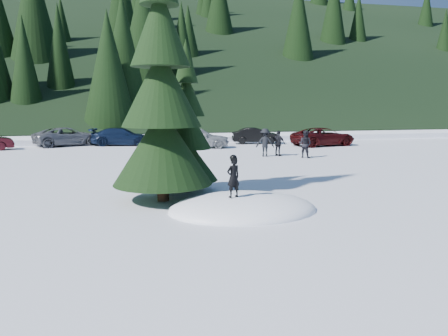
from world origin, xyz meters
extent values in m
plane|color=white|center=(0.00, 0.00, 0.00)|extent=(200.00, 200.00, 0.00)
ellipsoid|color=white|center=(0.00, 0.00, 0.00)|extent=(4.48, 3.52, 0.96)
cylinder|color=black|center=(-2.20, 1.80, 0.70)|extent=(0.38, 0.38, 1.40)
cone|color=black|center=(-2.20, 1.80, 1.79)|extent=(3.20, 3.20, 2.46)
cone|color=black|center=(-2.20, 1.80, 3.65)|extent=(2.54, 2.54, 2.46)
cone|color=black|center=(-2.20, 1.80, 5.51)|extent=(1.88, 1.88, 2.46)
cylinder|color=black|center=(-1.20, 3.20, 0.50)|extent=(0.26, 0.26, 1.00)
cone|color=black|center=(-1.20, 3.20, 1.16)|extent=(2.20, 2.20, 1.52)
cone|color=black|center=(-1.20, 3.20, 2.31)|extent=(1.75, 1.75, 1.52)
cone|color=black|center=(-1.20, 3.20, 3.46)|extent=(1.29, 1.29, 1.52)
cone|color=black|center=(-1.20, 3.20, 4.61)|extent=(0.84, 0.84, 1.52)
imported|color=black|center=(-0.38, -0.32, 1.06)|extent=(0.49, 0.41, 1.16)
imported|color=black|center=(6.84, 11.24, 0.80)|extent=(0.97, 0.98, 1.59)
imported|color=black|center=(5.62, 12.38, 0.76)|extent=(0.84, 0.93, 1.52)
imported|color=black|center=(4.76, 12.35, 0.83)|extent=(1.20, 0.89, 1.66)
imported|color=#55575E|center=(-7.42, 21.87, 0.68)|extent=(5.41, 4.02, 1.37)
imported|color=black|center=(-3.54, 21.22, 0.65)|extent=(4.74, 2.56, 1.30)
imported|color=gray|center=(1.75, 18.13, 0.73)|extent=(4.53, 2.45, 1.46)
imported|color=black|center=(6.68, 20.33, 0.62)|extent=(3.94, 1.96, 1.24)
imported|color=black|center=(11.04, 17.59, 0.67)|extent=(5.19, 3.18, 1.34)
camera|label=1|loc=(-3.40, -12.24, 3.17)|focal=35.00mm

